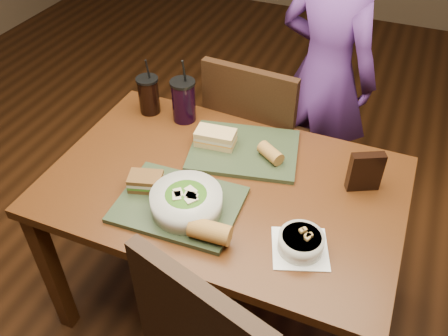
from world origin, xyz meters
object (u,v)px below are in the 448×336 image
(cup_cola, at_px, (149,95))
(salad_bowl, at_px, (186,200))
(tray_far, at_px, (244,150))
(cup_berry, at_px, (184,100))
(sandwich_near, at_px, (146,181))
(baguette_far, at_px, (271,153))
(dining_table, at_px, (224,200))
(tray_near, at_px, (179,204))
(chip_bag, at_px, (365,172))
(chair_far, at_px, (254,140))
(diner, at_px, (325,74))
(soup_bowl, at_px, (301,242))
(sandwich_far, at_px, (216,138))
(baguette_near, at_px, (210,231))

(cup_cola, bearing_deg, salad_bowl, -49.68)
(tray_far, bearing_deg, cup_berry, 160.05)
(sandwich_near, xyz_separation_m, baguette_far, (0.36, 0.33, -0.00))
(dining_table, relative_size, cup_berry, 4.51)
(tray_near, bearing_deg, cup_berry, 113.97)
(tray_near, bearing_deg, chip_bag, 30.77)
(tray_far, bearing_deg, chair_far, 101.83)
(sandwich_near, distance_m, baguette_far, 0.49)
(salad_bowl, relative_size, sandwich_near, 1.79)
(dining_table, relative_size, diner, 0.88)
(baguette_far, relative_size, cup_cola, 0.41)
(diner, bearing_deg, chip_bag, 130.19)
(diner, xyz_separation_m, baguette_far, (-0.04, -0.77, 0.05))
(chair_far, xyz_separation_m, baguette_far, (0.19, -0.36, 0.25))
(chair_far, bearing_deg, cup_berry, -138.08)
(sandwich_near, bearing_deg, chip_bag, 23.77)
(diner, height_order, sandwich_near, diner)
(soup_bowl, xyz_separation_m, sandwich_far, (-0.46, 0.38, 0.02))
(chair_far, relative_size, chip_bag, 6.35)
(tray_near, xyz_separation_m, sandwich_near, (-0.14, 0.03, 0.04))
(baguette_far, xyz_separation_m, cup_cola, (-0.60, 0.13, 0.04))
(tray_near, bearing_deg, cup_cola, 128.47)
(tray_near, height_order, sandwich_near, sandwich_near)
(soup_bowl, height_order, baguette_far, same)
(baguette_far, xyz_separation_m, cup_berry, (-0.43, 0.14, 0.05))
(cup_cola, xyz_separation_m, chip_bag, (0.95, -0.14, -0.01))
(dining_table, xyz_separation_m, sandwich_near, (-0.24, -0.15, 0.14))
(soup_bowl, relative_size, cup_cola, 0.87)
(salad_bowl, relative_size, cup_cola, 0.94)
(soup_bowl, height_order, sandwich_far, sandwich_far)
(tray_near, distance_m, baguette_far, 0.41)
(baguette_far, bearing_deg, dining_table, -124.28)
(tray_far, distance_m, baguette_near, 0.48)
(diner, bearing_deg, cup_berry, 71.27)
(salad_bowl, xyz_separation_m, soup_bowl, (0.40, -0.01, -0.03))
(chip_bag, bearing_deg, sandwich_near, 176.71)
(diner, height_order, chip_bag, diner)
(diner, distance_m, tray_near, 1.15)
(diner, bearing_deg, salad_bowl, 97.27)
(dining_table, xyz_separation_m, tray_far, (0.00, 0.20, 0.10))
(diner, bearing_deg, chair_far, 79.33)
(sandwich_near, xyz_separation_m, cup_cola, (-0.24, 0.46, 0.04))
(dining_table, height_order, sandwich_near, sandwich_near)
(cup_cola, bearing_deg, chip_bag, -8.39)
(salad_bowl, bearing_deg, chair_far, 90.65)
(diner, height_order, baguette_near, diner)
(sandwich_far, relative_size, baguette_far, 1.56)
(soup_bowl, relative_size, sandwich_near, 1.66)
(tray_far, relative_size, cup_berry, 1.46)
(dining_table, bearing_deg, tray_near, -119.23)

